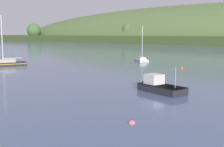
# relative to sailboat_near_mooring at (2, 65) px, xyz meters

# --- Properties ---
(far_shoreline_hill) EXTENTS (572.77, 171.51, 60.74)m
(far_shoreline_hill) POSITION_rel_sailboat_near_mooring_xyz_m (-16.62, 197.09, 0.09)
(far_shoreline_hill) COLOR #3C4E24
(far_shoreline_hill) RESTS_ON ground
(sailboat_near_mooring) EXTENTS (6.56, 8.96, 12.28)m
(sailboat_near_mooring) POSITION_rel_sailboat_near_mooring_xyz_m (0.00, 0.00, 0.00)
(sailboat_near_mooring) COLOR #232328
(sailboat_near_mooring) RESTS_ON ground
(sailboat_far_left) EXTENTS (5.81, 5.82, 9.85)m
(sailboat_far_left) POSITION_rel_sailboat_near_mooring_xyz_m (20.34, 25.63, 0.03)
(sailboat_far_left) COLOR white
(sailboat_far_left) RESTS_ON ground
(fishing_boat_moored) EXTENTS (6.77, 4.48, 3.97)m
(fishing_boat_moored) POSITION_rel_sailboat_near_mooring_xyz_m (40.08, -7.62, 0.32)
(fishing_boat_moored) COLOR #232328
(fishing_boat_moored) RESTS_ON ground
(mooring_buoy_foreground) EXTENTS (0.53, 0.53, 0.61)m
(mooring_buoy_foreground) POSITION_rel_sailboat_near_mooring_xyz_m (-12.41, 11.10, -0.16)
(mooring_buoy_foreground) COLOR yellow
(mooring_buoy_foreground) RESTS_ON ground
(mooring_buoy_midchannel) EXTENTS (0.54, 0.54, 0.62)m
(mooring_buoy_midchannel) POSITION_rel_sailboat_near_mooring_xyz_m (43.95, -20.37, -0.16)
(mooring_buoy_midchannel) COLOR #E06675
(mooring_buoy_midchannel) RESTS_ON ground
(mooring_buoy_off_fishing_boat) EXTENTS (0.65, 0.65, 0.73)m
(mooring_buoy_off_fishing_boat) POSITION_rel_sailboat_near_mooring_xyz_m (33.85, 16.87, -0.16)
(mooring_buoy_off_fishing_boat) COLOR #EA5B19
(mooring_buoy_off_fishing_boat) RESTS_ON ground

